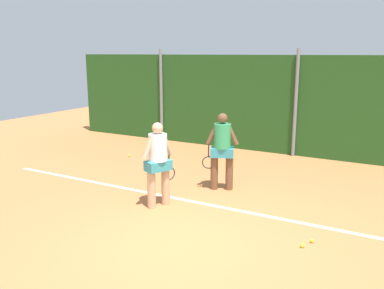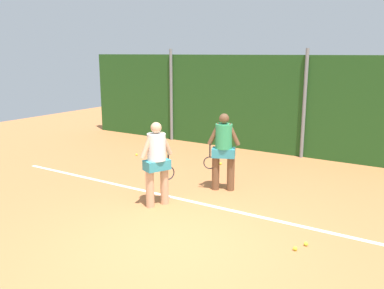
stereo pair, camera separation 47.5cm
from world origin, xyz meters
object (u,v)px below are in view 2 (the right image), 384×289
Objects in this scene: player_midcourt at (223,148)px; tennis_ball_1 at (295,249)px; tennis_ball_4 at (221,164)px; tennis_ball_6 at (158,142)px; tennis_ball_0 at (306,244)px; tennis_ball_3 at (137,155)px; tennis_ball_2 at (216,170)px; player_foreground_near at (157,160)px.

tennis_ball_1 is (2.27, -1.92, -0.92)m from player_midcourt.
tennis_ball_4 is 1.00× the size of tennis_ball_6.
tennis_ball_0 is 1.00× the size of tennis_ball_3.
tennis_ball_4 is at bearing -22.59° from tennis_ball_6.
tennis_ball_1 is 1.00× the size of tennis_ball_2.
player_midcourt is 1.71m from tennis_ball_2.
tennis_ball_6 is (-6.38, 4.98, 0.00)m from tennis_ball_1.
player_foreground_near is 25.31× the size of tennis_ball_2.
tennis_ball_1 is 4.38m from tennis_ball_2.
tennis_ball_2 is at bearing -78.00° from player_midcourt.
tennis_ball_6 is at bearing 150.21° from tennis_ball_2.
player_foreground_near is at bearing 172.16° from tennis_ball_1.
tennis_ball_0 and tennis_ball_6 have the same top height.
tennis_ball_3 is (-5.84, 3.25, 0.00)m from tennis_ball_1.
tennis_ball_3 is (-2.92, 2.84, -0.90)m from player_foreground_near.
tennis_ball_1 is at bearing -74.27° from player_foreground_near.
player_foreground_near reaches higher than tennis_ball_3.
tennis_ball_3 is 1.81m from tennis_ball_6.
player_midcourt is 25.72× the size of tennis_ball_1.
tennis_ball_3 and tennis_ball_4 have the same top height.
tennis_ball_6 is at bearing 143.79° from tennis_ball_0.
tennis_ball_3 is 1.00× the size of tennis_ball_6.
tennis_ball_0 and tennis_ball_3 have the same top height.
tennis_ball_1 is at bearing -37.98° from tennis_ball_6.
tennis_ball_4 is (-3.38, 3.45, 0.00)m from tennis_ball_0.
tennis_ball_4 is (2.55, 0.45, 0.00)m from tennis_ball_3.
tennis_ball_1 is 4.95m from tennis_ball_4.
tennis_ball_2 is 1.00× the size of tennis_ball_3.
tennis_ball_3 is at bearing 150.95° from tennis_ball_1.
player_midcourt reaches higher than tennis_ball_4.
tennis_ball_3 is at bearing 69.32° from player_foreground_near.
tennis_ball_0 is at bearing -26.84° from tennis_ball_3.
player_foreground_near reaches higher than tennis_ball_0.
player_midcourt is 25.72× the size of tennis_ball_3.
tennis_ball_3 is at bearing -43.20° from player_midcourt.
player_midcourt reaches higher than tennis_ball_2.
tennis_ball_1 is at bearing 117.08° from player_midcourt.
tennis_ball_2 is (-3.19, 2.86, 0.00)m from tennis_ball_0.
player_foreground_near is 25.31× the size of tennis_ball_1.
player_midcourt reaches higher than player_foreground_near.
tennis_ball_1 is 1.00× the size of tennis_ball_6.
tennis_ball_6 is (-3.09, 1.28, 0.00)m from tennis_ball_4.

